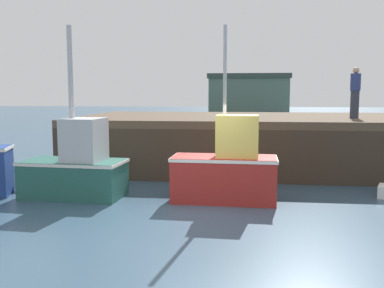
# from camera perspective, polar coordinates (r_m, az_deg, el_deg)

# --- Properties ---
(ground) EXTENTS (120.00, 160.00, 0.10)m
(ground) POSITION_cam_1_polar(r_m,az_deg,el_deg) (10.28, 0.74, -9.22)
(ground) COLOR #334C60
(pier) EXTENTS (12.80, 6.81, 1.92)m
(pier) POSITION_cam_1_polar(r_m,az_deg,el_deg) (15.98, 7.76, 2.39)
(pier) COLOR brown
(pier) RESTS_ON ground
(fishing_boat_near_right) EXTENTS (2.78, 1.52, 4.53)m
(fishing_boat_near_right) POSITION_cam_1_polar(r_m,az_deg,el_deg) (11.93, -15.11, -3.04)
(fishing_boat_near_right) COLOR #23564C
(fishing_boat_near_right) RESTS_ON ground
(fishing_boat_mid) EXTENTS (2.73, 1.25, 4.47)m
(fishing_boat_mid) POSITION_cam_1_polar(r_m,az_deg,el_deg) (11.11, 4.61, -3.34)
(fishing_boat_mid) COLOR maroon
(fishing_boat_mid) RESTS_ON ground
(dockworker) EXTENTS (0.34, 0.34, 1.75)m
(dockworker) POSITION_cam_1_polar(r_m,az_deg,el_deg) (15.85, 20.83, 6.38)
(dockworker) COLOR #2D3342
(dockworker) RESTS_ON pier
(warehouse) EXTENTS (8.90, 7.26, 4.91)m
(warehouse) POSITION_cam_1_polar(r_m,az_deg,el_deg) (49.64, 7.48, 6.32)
(warehouse) COLOR #4C6656
(warehouse) RESTS_ON ground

